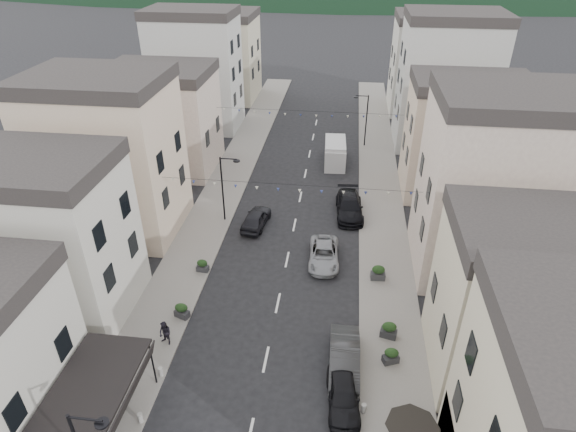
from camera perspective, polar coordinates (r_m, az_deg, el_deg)
name	(u,v)px	position (r m, az deg, el deg)	size (l,w,h in m)	color
sidewalk_left	(225,187)	(47.59, -7.43, 3.46)	(4.00, 76.00, 0.12)	slate
sidewalk_right	(380,196)	(46.38, 10.88, 2.34)	(4.00, 76.00, 0.12)	slate
boutique_awning	(92,396)	(25.87, -22.25, -19.18)	(3.77, 7.50, 3.28)	black
buildings_row_left	(168,105)	(52.35, -14.01, 12.66)	(10.20, 54.16, 14.00)	beige
buildings_row_right	(460,119)	(49.08, 19.71, 10.76)	(10.20, 54.16, 14.50)	beige
streetlamp_left_far	(225,183)	(40.38, -7.45, 3.93)	(1.70, 0.56, 6.00)	black
streetlamp_right_far	(364,115)	(55.79, 9.03, 11.70)	(1.70, 0.56, 6.00)	black
bunting_near	(289,189)	(34.98, 0.09, 3.26)	(19.00, 0.28, 0.62)	black
bunting_far	(308,114)	(49.59, 2.42, 11.94)	(19.00, 0.28, 0.62)	black
parked_car_a	(343,395)	(27.44, 6.55, -20.28)	(1.68, 4.18, 1.42)	black
parked_car_b	(344,359)	(28.93, 6.70, -16.45)	(1.71, 4.90, 1.61)	#2D2D2F
parked_car_c	(324,254)	(36.67, 4.27, -4.56)	(2.24, 4.85, 1.35)	gray
parked_car_d	(349,206)	(42.70, 7.28, 1.13)	(2.27, 5.58, 1.62)	black
parked_car_e	(256,218)	(40.86, -3.81, -0.28)	(1.75, 4.35, 1.48)	black
delivery_van	(335,152)	(51.93, 5.60, 7.55)	(2.41, 5.55, 2.61)	#B8B8BA
pedestrian_a	(114,374)	(29.31, -19.95, -17.19)	(0.68, 0.44, 1.86)	black
pedestrian_b	(165,333)	(30.82, -14.35, -13.30)	(0.82, 0.64, 1.68)	black
planter_la	(182,310)	(32.57, -12.49, -10.88)	(1.08, 0.83, 1.07)	#2C2C2F
planter_lb	(202,266)	(36.13, -10.11, -5.80)	(0.92, 0.55, 0.99)	#303033
planter_ra	(391,356)	(29.75, 12.12, -15.88)	(1.06, 0.83, 1.05)	#2A2A2C
planter_rb	(389,330)	(31.15, 11.87, -13.07)	(1.11, 0.78, 1.13)	#292A2C
planter_rc	(378,273)	(35.38, 10.64, -6.60)	(1.06, 0.62, 1.16)	#313234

